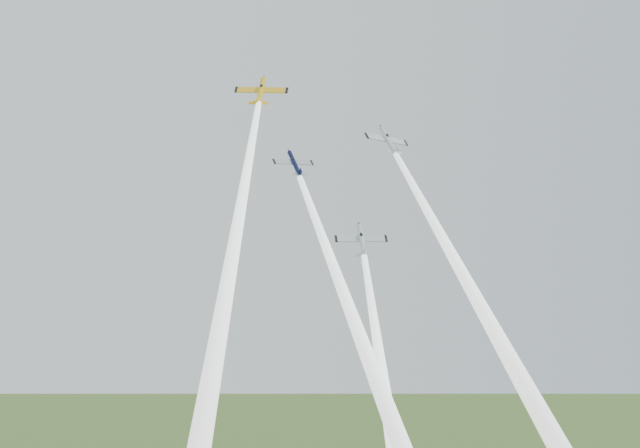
{
  "coord_description": "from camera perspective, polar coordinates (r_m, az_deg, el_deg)",
  "views": [
    {
      "loc": [
        -29.21,
        -123.71,
        75.52
      ],
      "look_at": [
        0.0,
        -6.0,
        92.0
      ],
      "focal_mm": 45.0,
      "sensor_mm": 36.0,
      "label": 1
    }
  ],
  "objects": [
    {
      "name": "plane_yellow",
      "position": [
        132.51,
        -4.24,
        9.4
      ],
      "size": [
        10.59,
        8.74,
        8.15
      ],
      "primitive_type": null,
      "rotation": [
        0.92,
        0.04,
        -0.33
      ],
      "color": "yellow"
    },
    {
      "name": "smoke_trail_yellow",
      "position": [
        103.98,
        -6.42,
        -3.24
      ],
      "size": [
        17.21,
        43.65,
        58.47
      ],
      "primitive_type": null,
      "rotation": [
        -0.65,
        0.0,
        -0.33
      ],
      "color": "white"
    },
    {
      "name": "plane_navy",
      "position": [
        125.19,
        -1.83,
        4.33
      ],
      "size": [
        8.04,
        6.27,
        6.47
      ],
      "primitive_type": null,
      "rotation": [
        0.92,
        -0.07,
        0.23
      ],
      "color": "#0C1137"
    },
    {
      "name": "smoke_trail_navy",
      "position": [
        103.79,
        3.12,
        -8.67
      ],
      "size": [
        12.0,
        40.1,
        52.36
      ],
      "primitive_type": null,
      "rotation": [
        -0.65,
        0.0,
        0.23
      ],
      "color": "white"
    },
    {
      "name": "plane_silver_right",
      "position": [
        135.96,
        4.88,
        5.92
      ],
      "size": [
        9.78,
        8.43,
        7.72
      ],
      "primitive_type": null,
      "rotation": [
        0.92,
        0.02,
        0.3
      ],
      "color": "silver"
    },
    {
      "name": "smoke_trail_silver_right",
      "position": [
        117.47,
        10.55,
        -4.33
      ],
      "size": [
        13.73,
        35.85,
        47.29
      ],
      "primitive_type": null,
      "rotation": [
        -0.65,
        0.0,
        0.3
      ],
      "color": "white"
    },
    {
      "name": "plane_silver_low",
      "position": [
        122.19,
        2.99,
        -1.18
      ],
      "size": [
        8.66,
        6.82,
        7.38
      ],
      "primitive_type": null,
      "rotation": [
        0.92,
        -0.02,
        -0.12
      ],
      "color": "silver"
    }
  ]
}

